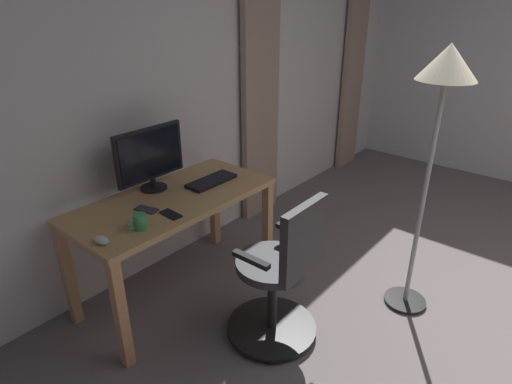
{
  "coord_description": "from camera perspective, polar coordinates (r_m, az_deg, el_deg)",
  "views": [
    {
      "loc": [
        2.57,
        -0.39,
        1.94
      ],
      "look_at": [
        0.87,
        -1.81,
        0.92
      ],
      "focal_mm": 29.95,
      "sensor_mm": 36.0,
      "label": 1
    }
  ],
  "objects": [
    {
      "name": "computer_monitor",
      "position": [
        2.89,
        -13.97,
        4.66
      ],
      "size": [
        0.51,
        0.18,
        0.42
      ],
      "color": "black",
      "rests_on": "desk"
    },
    {
      "name": "office_chair",
      "position": [
        2.53,
        3.35,
        -11.24
      ],
      "size": [
        0.56,
        0.56,
        0.96
      ],
      "rotation": [
        0.0,
        0.0,
        3.16
      ],
      "color": "black",
      "rests_on": "ground"
    },
    {
      "name": "curtain_left_panel",
      "position": [
        5.21,
        12.97,
        16.58
      ],
      "size": [
        0.38,
        0.06,
        2.48
      ],
      "primitive_type": "cube",
      "color": "tan",
      "rests_on": "ground"
    },
    {
      "name": "computer_mouse",
      "position": [
        2.4,
        -19.95,
        -6.07
      ],
      "size": [
        0.06,
        0.1,
        0.04
      ],
      "primitive_type": "ellipsoid",
      "color": "silver",
      "rests_on": "desk"
    },
    {
      "name": "back_room_partition",
      "position": [
        3.62,
        -4.29,
        16.28
      ],
      "size": [
        5.53,
        0.1,
        2.8
      ],
      "primitive_type": "cube",
      "color": "silver",
      "rests_on": "ground"
    },
    {
      "name": "desk",
      "position": [
        2.86,
        -10.92,
        -2.54
      ],
      "size": [
        1.36,
        0.64,
        0.75
      ],
      "color": "tan",
      "rests_on": "ground"
    },
    {
      "name": "cell_phone_by_monitor",
      "position": [
        2.68,
        -14.43,
        -2.29
      ],
      "size": [
        0.1,
        0.16,
        0.01
      ],
      "primitive_type": "cube",
      "rotation": [
        0.0,
        0.0,
        0.26
      ],
      "color": "#333338",
      "rests_on": "desk"
    },
    {
      "name": "cell_phone_face_up",
      "position": [
        2.59,
        -11.3,
        -2.94
      ],
      "size": [
        0.07,
        0.15,
        0.01
      ],
      "primitive_type": "cube",
      "rotation": [
        0.0,
        0.0,
        -0.05
      ],
      "color": "black",
      "rests_on": "desk"
    },
    {
      "name": "computer_keyboard",
      "position": [
        2.99,
        -5.97,
        1.49
      ],
      "size": [
        0.37,
        0.15,
        0.02
      ],
      "primitive_type": "cube",
      "color": "black",
      "rests_on": "desk"
    },
    {
      "name": "curtain_right_panel",
      "position": [
        3.82,
        0.61,
        14.32
      ],
      "size": [
        0.45,
        0.06,
        2.48
      ],
      "primitive_type": "cube",
      "color": "tan",
      "rests_on": "ground"
    },
    {
      "name": "floor_lamp",
      "position": [
        2.63,
        23.67,
        11.85
      ],
      "size": [
        0.33,
        0.33,
        1.71
      ],
      "color": "black",
      "rests_on": "ground"
    },
    {
      "name": "mug_coffee",
      "position": [
        2.46,
        -15.33,
        -3.87
      ],
      "size": [
        0.12,
        0.08,
        0.09
      ],
      "color": "#3D9951",
      "rests_on": "desk"
    }
  ]
}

